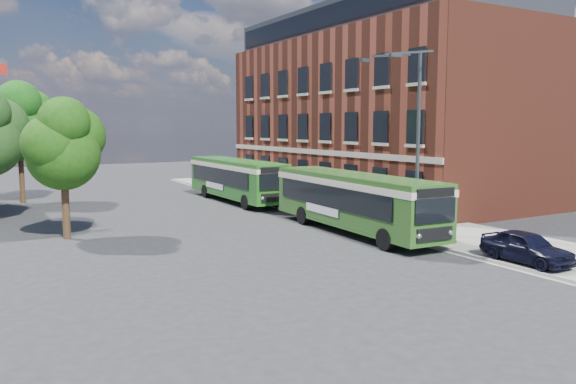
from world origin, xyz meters
TOP-DOWN VIEW (x-y plane):
  - ground at (0.00, 0.00)m, footprint 120.00×120.00m
  - pavement at (7.00, 8.00)m, footprint 6.00×48.00m
  - kerb_line at (3.95, 8.00)m, footprint 0.12×48.00m
  - brick_office at (14.00, 12.00)m, footprint 12.10×26.00m
  - street_lamp at (4.84, -2.00)m, footprint 2.96×2.38m
  - bus_stop_sign at (5.60, -4.20)m, footprint 0.35×0.08m
  - bus_front at (3.20, 0.47)m, footprint 3.15×12.38m
  - bus_rear at (3.00, 14.35)m, footprint 2.75×12.09m
  - parked_car at (4.80, -8.62)m, footprint 1.61×3.76m
  - pedestrian_a at (4.60, -1.50)m, footprint 0.65×0.52m
  - pedestrian_b at (5.06, -1.82)m, footprint 0.83×0.71m
  - tree_left at (-9.80, 6.07)m, footprint 4.04×3.84m
  - tree_right at (-10.44, 21.14)m, footprint 5.07×4.82m

SIDE VIEW (x-z plane):
  - ground at x=0.00m, z-range 0.00..0.00m
  - kerb_line at x=3.95m, z-range 0.00..0.01m
  - pavement at x=7.00m, z-range 0.00..0.15m
  - parked_car at x=4.80m, z-range 0.15..1.41m
  - pedestrian_b at x=5.06m, z-range 0.15..1.64m
  - pedestrian_a at x=4.60m, z-range 0.15..1.69m
  - bus_stop_sign at x=5.60m, z-range 0.25..2.77m
  - bus_rear at x=3.00m, z-range 0.32..3.34m
  - bus_front at x=3.20m, z-range 0.32..3.34m
  - tree_left at x=-9.80m, z-range 1.21..8.04m
  - street_lamp at x=4.84m, z-range 0.29..9.29m
  - tree_right at x=-10.44m, z-range 1.53..10.10m
  - brick_office at x=14.00m, z-range -0.13..14.07m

